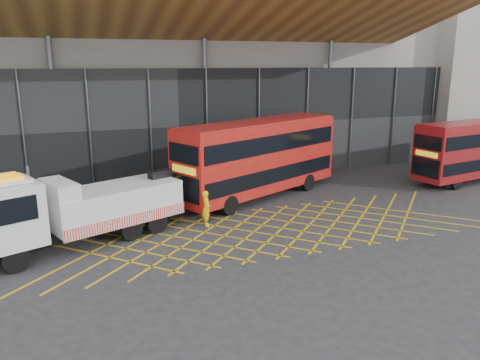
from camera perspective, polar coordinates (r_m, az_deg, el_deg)
name	(u,v)px	position (r m, az deg, el deg)	size (l,w,h in m)	color
ground_plane	(193,240)	(23.09, -5.79, -7.27)	(120.00, 120.00, 0.00)	#27282A
road_markings	(268,230)	(24.29, 3.44, -6.10)	(24.76, 7.16, 0.01)	gold
construction_building	(157,55)	(39.91, -10.10, 14.78)	(55.00, 23.97, 18.00)	gray
east_building	(469,45)	(52.35, 26.15, 14.53)	(15.00, 12.00, 20.00)	gray
recovery_truck	(78,208)	(23.10, -19.14, -3.26)	(10.90, 6.08, 3.91)	black
bus_towed	(259,156)	(29.41, 2.35, 3.00)	(12.04, 7.65, 4.90)	#AD140F
bus_second	(476,148)	(37.91, 26.86, 3.53)	(10.92, 4.22, 4.34)	maroon
worker	(206,208)	(24.70, -4.12, -3.45)	(0.69, 0.46, 1.90)	yellow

